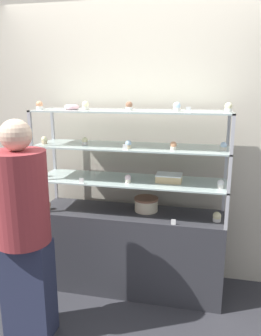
% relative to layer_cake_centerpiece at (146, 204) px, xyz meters
% --- Properties ---
extents(ground_plane, '(20.00, 20.00, 0.00)m').
position_rel_layer_cake_centerpiece_xyz_m(ground_plane, '(-0.13, -0.06, -0.79)').
color(ground_plane, '#2D2D33').
extents(back_wall, '(8.00, 0.05, 2.60)m').
position_rel_layer_cake_centerpiece_xyz_m(back_wall, '(-0.13, 0.30, 0.51)').
color(back_wall, beige).
rests_on(back_wall, ground_plane).
extents(display_base, '(1.58, 0.43, 0.73)m').
position_rel_layer_cake_centerpiece_xyz_m(display_base, '(-0.13, -0.06, -0.42)').
color(display_base, '#333338').
rests_on(display_base, ground_plane).
extents(display_riser_lower, '(1.58, 0.43, 0.29)m').
position_rel_layer_cake_centerpiece_xyz_m(display_riser_lower, '(-0.13, -0.06, 0.21)').
color(display_riser_lower, '#B7B7BC').
rests_on(display_riser_lower, display_base).
extents(display_riser_middle, '(1.58, 0.43, 0.29)m').
position_rel_layer_cake_centerpiece_xyz_m(display_riser_middle, '(-0.13, -0.06, 0.50)').
color(display_riser_middle, '#B7B7BC').
rests_on(display_riser_middle, display_riser_lower).
extents(display_riser_upper, '(1.58, 0.43, 0.29)m').
position_rel_layer_cake_centerpiece_xyz_m(display_riser_upper, '(-0.13, -0.06, 0.79)').
color(display_riser_upper, '#B7B7BC').
rests_on(display_riser_upper, display_riser_middle).
extents(layer_cake_centerpiece, '(0.21, 0.21, 0.12)m').
position_rel_layer_cake_centerpiece_xyz_m(layer_cake_centerpiece, '(0.00, 0.00, 0.00)').
color(layer_cake_centerpiece, beige).
rests_on(layer_cake_centerpiece, display_base).
extents(sheet_cake_frosted, '(0.21, 0.16, 0.06)m').
position_rel_layer_cake_centerpiece_xyz_m(sheet_cake_frosted, '(0.19, -0.04, 0.26)').
color(sheet_cake_frosted, '#DBBC84').
rests_on(sheet_cake_frosted, display_riser_lower).
extents(cupcake_0, '(0.07, 0.07, 0.08)m').
position_rel_layer_cake_centerpiece_xyz_m(cupcake_0, '(-0.85, -0.16, -0.02)').
color(cupcake_0, '#CCB28C').
rests_on(cupcake_0, display_base).
extents(cupcake_1, '(0.07, 0.07, 0.08)m').
position_rel_layer_cake_centerpiece_xyz_m(cupcake_1, '(0.59, -0.11, -0.02)').
color(cupcake_1, white).
rests_on(cupcake_1, display_base).
extents(price_tag_0, '(0.04, 0.00, 0.04)m').
position_rel_layer_cake_centerpiece_xyz_m(price_tag_0, '(0.26, -0.25, -0.04)').
color(price_tag_0, white).
rests_on(price_tag_0, display_base).
extents(cupcake_2, '(0.05, 0.05, 0.07)m').
position_rel_layer_cake_centerpiece_xyz_m(cupcake_2, '(-0.87, -0.12, 0.26)').
color(cupcake_2, white).
rests_on(cupcake_2, display_riser_lower).
extents(cupcake_3, '(0.05, 0.05, 0.07)m').
position_rel_layer_cake_centerpiece_xyz_m(cupcake_3, '(-0.13, -0.15, 0.26)').
color(cupcake_3, beige).
rests_on(cupcake_3, display_riser_lower).
extents(cupcake_4, '(0.05, 0.05, 0.07)m').
position_rel_layer_cake_centerpiece_xyz_m(cupcake_4, '(0.60, -0.15, 0.26)').
color(cupcake_4, white).
rests_on(cupcake_4, display_riser_lower).
extents(price_tag_1, '(0.04, 0.00, 0.04)m').
position_rel_layer_cake_centerpiece_xyz_m(price_tag_1, '(-0.49, -0.25, 0.25)').
color(price_tag_1, white).
rests_on(price_tag_1, display_riser_lower).
extents(cupcake_5, '(0.05, 0.05, 0.07)m').
position_rel_layer_cake_centerpiece_xyz_m(cupcake_5, '(-0.86, -0.12, 0.55)').
color(cupcake_5, '#CCB28C').
rests_on(cupcake_5, display_riser_middle).
extents(cupcake_6, '(0.05, 0.05, 0.07)m').
position_rel_layer_cake_centerpiece_xyz_m(cupcake_6, '(-0.51, -0.10, 0.55)').
color(cupcake_6, white).
rests_on(cupcake_6, display_riser_middle).
extents(cupcake_7, '(0.05, 0.05, 0.07)m').
position_rel_layer_cake_centerpiece_xyz_m(cupcake_7, '(-0.12, -0.17, 0.55)').
color(cupcake_7, '#CCB28C').
rests_on(cupcake_7, display_riser_middle).
extents(cupcake_8, '(0.05, 0.05, 0.07)m').
position_rel_layer_cake_centerpiece_xyz_m(cupcake_8, '(0.23, -0.16, 0.55)').
color(cupcake_8, beige).
rests_on(cupcake_8, display_riser_middle).
extents(cupcake_9, '(0.05, 0.05, 0.07)m').
position_rel_layer_cake_centerpiece_xyz_m(cupcake_9, '(0.61, -0.10, 0.55)').
color(cupcake_9, beige).
rests_on(cupcake_9, display_riser_middle).
extents(price_tag_2, '(0.04, 0.00, 0.04)m').
position_rel_layer_cake_centerpiece_xyz_m(price_tag_2, '(-0.12, -0.25, 0.54)').
color(price_tag_2, white).
rests_on(price_tag_2, display_riser_middle).
extents(cupcake_10, '(0.05, 0.05, 0.07)m').
position_rel_layer_cake_centerpiece_xyz_m(cupcake_10, '(-0.86, -0.16, 0.84)').
color(cupcake_10, white).
rests_on(cupcake_10, display_riser_upper).
extents(cupcake_11, '(0.05, 0.05, 0.07)m').
position_rel_layer_cake_centerpiece_xyz_m(cupcake_11, '(-0.49, -0.11, 0.84)').
color(cupcake_11, beige).
rests_on(cupcake_11, display_riser_upper).
extents(cupcake_12, '(0.05, 0.05, 0.07)m').
position_rel_layer_cake_centerpiece_xyz_m(cupcake_12, '(-0.12, -0.11, 0.84)').
color(cupcake_12, white).
rests_on(cupcake_12, display_riser_upper).
extents(cupcake_13, '(0.05, 0.05, 0.07)m').
position_rel_layer_cake_centerpiece_xyz_m(cupcake_13, '(0.25, -0.13, 0.84)').
color(cupcake_13, white).
rests_on(cupcake_13, display_riser_upper).
extents(cupcake_14, '(0.05, 0.05, 0.07)m').
position_rel_layer_cake_centerpiece_xyz_m(cupcake_14, '(0.62, -0.13, 0.84)').
color(cupcake_14, white).
rests_on(cupcake_14, display_riser_upper).
extents(price_tag_3, '(0.04, 0.00, 0.04)m').
position_rel_layer_cake_centerpiece_xyz_m(price_tag_3, '(0.34, -0.25, 0.83)').
color(price_tag_3, white).
rests_on(price_tag_3, display_riser_upper).
extents(donut_glazed, '(0.12, 0.12, 0.04)m').
position_rel_layer_cake_centerpiece_xyz_m(donut_glazed, '(-0.62, -0.07, 0.82)').
color(donut_glazed, '#EFB2BC').
rests_on(donut_glazed, display_riser_upper).
extents(customer_figure, '(0.37, 0.37, 1.58)m').
position_rel_layer_cake_centerpiece_xyz_m(customer_figure, '(-0.72, -0.77, 0.06)').
color(customer_figure, '#282D47').
rests_on(customer_figure, ground_plane).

